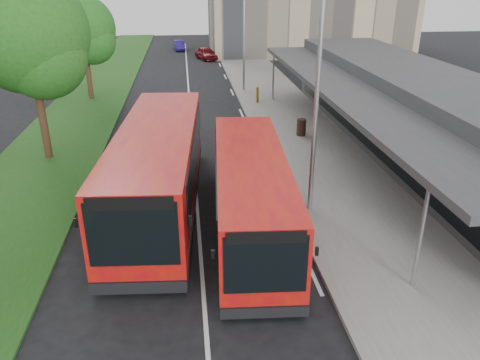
{
  "coord_description": "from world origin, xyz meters",
  "views": [
    {
      "loc": [
        -0.23,
        -13.3,
        8.23
      ],
      "look_at": [
        1.55,
        1.91,
        1.5
      ],
      "focal_mm": 35.0,
      "sensor_mm": 36.0,
      "label": 1
    }
  ],
  "objects_px": {
    "lamp_post_far": "(243,28)",
    "bus_main": "(251,194)",
    "bus_second": "(159,169)",
    "bollard": "(257,95)",
    "litter_bin": "(301,127)",
    "tree_mid": "(29,41)",
    "tree_far": "(83,33)",
    "car_far": "(179,45)",
    "car_near": "(206,53)",
    "lamp_post_near": "(315,88)"
  },
  "relations": [
    {
      "from": "tree_mid",
      "to": "tree_far",
      "type": "height_order",
      "value": "tree_mid"
    },
    {
      "from": "tree_far",
      "to": "car_near",
      "type": "xyz_separation_m",
      "value": [
        9.14,
        16.33,
        -3.95
      ]
    },
    {
      "from": "bus_main",
      "to": "litter_bin",
      "type": "relative_size",
      "value": 10.87
    },
    {
      "from": "lamp_post_near",
      "to": "car_far",
      "type": "distance_m",
      "value": 42.96
    },
    {
      "from": "tree_far",
      "to": "car_far",
      "type": "distance_m",
      "value": 24.6
    },
    {
      "from": "lamp_post_near",
      "to": "lamp_post_far",
      "type": "height_order",
      "value": "same"
    },
    {
      "from": "bus_second",
      "to": "bollard",
      "type": "distance_m",
      "value": 16.26
    },
    {
      "from": "tree_far",
      "to": "car_near",
      "type": "relative_size",
      "value": 1.9
    },
    {
      "from": "lamp_post_near",
      "to": "car_far",
      "type": "relative_size",
      "value": 2.39
    },
    {
      "from": "lamp_post_near",
      "to": "litter_bin",
      "type": "xyz_separation_m",
      "value": [
        1.85,
        8.7,
        -4.12
      ]
    },
    {
      "from": "tree_mid",
      "to": "tree_far",
      "type": "distance_m",
      "value": 12.04
    },
    {
      "from": "lamp_post_far",
      "to": "bus_main",
      "type": "relative_size",
      "value": 0.82
    },
    {
      "from": "tree_far",
      "to": "bollard",
      "type": "bearing_deg",
      "value": -14.28
    },
    {
      "from": "tree_mid",
      "to": "car_near",
      "type": "relative_size",
      "value": 2.29
    },
    {
      "from": "litter_bin",
      "to": "lamp_post_far",
      "type": "bearing_deg",
      "value": 99.28
    },
    {
      "from": "tree_far",
      "to": "bus_second",
      "type": "height_order",
      "value": "tree_far"
    },
    {
      "from": "bollard",
      "to": "tree_far",
      "type": "bearing_deg",
      "value": 165.72
    },
    {
      "from": "tree_mid",
      "to": "litter_bin",
      "type": "height_order",
      "value": "tree_mid"
    },
    {
      "from": "tree_mid",
      "to": "bollard",
      "type": "xyz_separation_m",
      "value": [
        11.67,
        9.03,
        -4.85
      ]
    },
    {
      "from": "tree_mid",
      "to": "bus_main",
      "type": "distance_m",
      "value": 12.71
    },
    {
      "from": "lamp_post_far",
      "to": "car_near",
      "type": "distance_m",
      "value": 16.03
    },
    {
      "from": "lamp_post_far",
      "to": "bus_second",
      "type": "height_order",
      "value": "lamp_post_far"
    },
    {
      "from": "bus_second",
      "to": "lamp_post_near",
      "type": "bearing_deg",
      "value": -6.22
    },
    {
      "from": "tree_far",
      "to": "bus_second",
      "type": "bearing_deg",
      "value": -72.6
    },
    {
      "from": "tree_far",
      "to": "lamp_post_far",
      "type": "relative_size",
      "value": 0.89
    },
    {
      "from": "lamp_post_near",
      "to": "bus_second",
      "type": "xyz_separation_m",
      "value": [
        -5.47,
        1.01,
        -3.08
      ]
    },
    {
      "from": "tree_mid",
      "to": "bus_second",
      "type": "distance_m",
      "value": 9.15
    },
    {
      "from": "lamp_post_near",
      "to": "litter_bin",
      "type": "distance_m",
      "value": 9.8
    },
    {
      "from": "bollard",
      "to": "car_near",
      "type": "height_order",
      "value": "car_near"
    },
    {
      "from": "bollard",
      "to": "tree_mid",
      "type": "bearing_deg",
      "value": -142.28
    },
    {
      "from": "car_near",
      "to": "car_far",
      "type": "bearing_deg",
      "value": 94.08
    },
    {
      "from": "bus_second",
      "to": "bus_main",
      "type": "bearing_deg",
      "value": -29.47
    },
    {
      "from": "lamp_post_far",
      "to": "car_far",
      "type": "distance_m",
      "value": 23.37
    },
    {
      "from": "bollard",
      "to": "car_near",
      "type": "xyz_separation_m",
      "value": [
        -2.54,
        19.3,
        -0.04
      ]
    },
    {
      "from": "litter_bin",
      "to": "bollard",
      "type": "height_order",
      "value": "bollard"
    },
    {
      "from": "tree_mid",
      "to": "tree_far",
      "type": "bearing_deg",
      "value": 90.0
    },
    {
      "from": "tree_mid",
      "to": "litter_bin",
      "type": "xyz_separation_m",
      "value": [
        12.98,
        1.64,
        -4.93
      ]
    },
    {
      "from": "bollard",
      "to": "bus_main",
      "type": "bearing_deg",
      "value": -99.4
    },
    {
      "from": "tree_far",
      "to": "bus_main",
      "type": "bearing_deg",
      "value": -66.35
    },
    {
      "from": "tree_far",
      "to": "bus_main",
      "type": "height_order",
      "value": "tree_far"
    },
    {
      "from": "tree_mid",
      "to": "bollard",
      "type": "distance_m",
      "value": 15.54
    },
    {
      "from": "lamp_post_near",
      "to": "bus_second",
      "type": "bearing_deg",
      "value": 169.58
    },
    {
      "from": "tree_mid",
      "to": "litter_bin",
      "type": "relative_size",
      "value": 9.49
    },
    {
      "from": "litter_bin",
      "to": "bollard",
      "type": "bearing_deg",
      "value": 100.0
    },
    {
      "from": "bus_main",
      "to": "car_far",
      "type": "height_order",
      "value": "bus_main"
    },
    {
      "from": "litter_bin",
      "to": "car_near",
      "type": "bearing_deg",
      "value": 98.18
    },
    {
      "from": "tree_far",
      "to": "car_far",
      "type": "bearing_deg",
      "value": 74.97
    },
    {
      "from": "bollard",
      "to": "car_near",
      "type": "bearing_deg",
      "value": 97.48
    },
    {
      "from": "tree_far",
      "to": "lamp_post_near",
      "type": "relative_size",
      "value": 0.89
    },
    {
      "from": "bus_main",
      "to": "car_near",
      "type": "relative_size",
      "value": 2.62
    }
  ]
}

